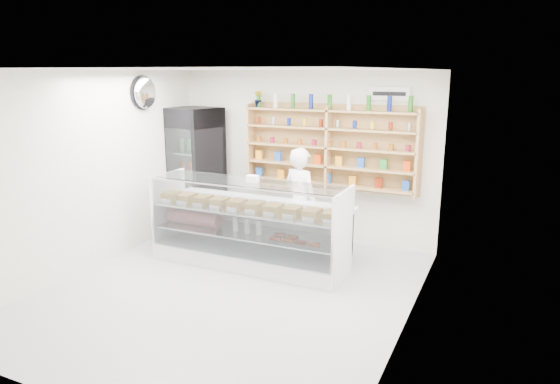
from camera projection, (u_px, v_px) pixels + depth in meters
The scene contains 8 objects.
room at pixel (226, 186), 6.14m from camera, with size 5.00×5.00×5.00m.
display_counter at pixel (250, 241), 7.31m from camera, with size 2.90×0.87×1.26m.
shop_worker at pixel (300, 202), 7.59m from camera, with size 0.61×0.40×1.68m, color white.
drinks_cooler at pixel (196, 170), 8.76m from camera, with size 0.92×0.90×2.17m.
wall_shelving at pixel (329, 148), 7.95m from camera, with size 2.84×0.28×1.33m.
potted_plant at pixel (259, 99), 8.29m from camera, with size 0.15×0.12×0.27m, color #1E6626.
security_mirror at pixel (145, 93), 7.85m from camera, with size 0.15×0.50×0.50m, color silver.
wall_sign at pixel (389, 94), 7.49m from camera, with size 0.62×0.03×0.20m, color white.
Camera 1 is at (3.14, -5.14, 2.77)m, focal length 32.00 mm.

